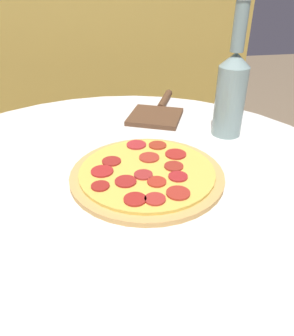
% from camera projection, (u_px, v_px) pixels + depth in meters
% --- Properties ---
extents(table, '(1.00, 1.00, 0.71)m').
position_uv_depth(table, '(122.00, 238.00, 0.69)').
color(table, silver).
rests_on(table, ground_plane).
extents(fence_panel, '(1.37, 0.04, 1.50)m').
position_uv_depth(fence_panel, '(97.00, 51.00, 1.41)').
color(fence_panel, gold).
rests_on(fence_panel, ground_plane).
extents(pizza, '(0.30, 0.30, 0.02)m').
position_uv_depth(pizza, '(147.00, 173.00, 0.63)').
color(pizza, tan).
rests_on(pizza, table).
extents(beer_bottle, '(0.07, 0.07, 0.30)m').
position_uv_depth(beer_bottle, '(231.00, 90.00, 0.75)').
color(beer_bottle, gray).
rests_on(beer_bottle, table).
extents(pizza_paddle, '(0.18, 0.28, 0.02)m').
position_uv_depth(pizza_paddle, '(158.00, 112.00, 0.91)').
color(pizza_paddle, brown).
rests_on(pizza_paddle, table).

